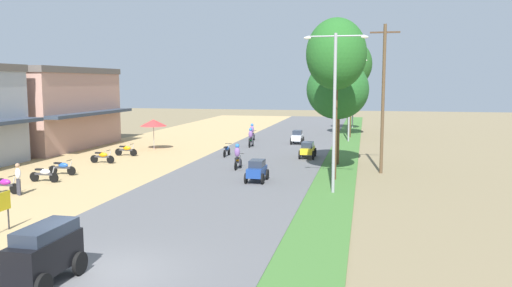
% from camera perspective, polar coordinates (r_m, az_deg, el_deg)
% --- Properties ---
extents(ground_plane, '(180.00, 180.00, 0.00)m').
position_cam_1_polar(ground_plane, '(16.06, -16.41, -14.11)').
color(ground_plane, '#7A6B4C').
extents(road_strip, '(9.00, 140.00, 0.08)m').
position_cam_1_polar(road_strip, '(16.05, -16.42, -13.98)').
color(road_strip, '#565659').
rests_on(road_strip, ground).
extents(shophouse_mid, '(9.98, 12.10, 6.90)m').
position_cam_1_polar(shophouse_mid, '(47.57, -22.93, 3.68)').
color(shophouse_mid, tan).
rests_on(shophouse_mid, ground).
extents(parked_motorbike_second, '(1.80, 0.54, 0.94)m').
position_cam_1_polar(parked_motorbike_second, '(28.74, -26.40, -4.10)').
color(parked_motorbike_second, black).
rests_on(parked_motorbike_second, dirt_shoulder).
extents(parked_motorbike_third, '(1.80, 0.54, 0.94)m').
position_cam_1_polar(parked_motorbike_third, '(31.07, -22.65, -3.13)').
color(parked_motorbike_third, black).
rests_on(parked_motorbike_third, dirt_shoulder).
extents(parked_motorbike_fourth, '(1.80, 0.54, 0.94)m').
position_cam_1_polar(parked_motorbike_fourth, '(33.03, -20.88, -2.48)').
color(parked_motorbike_fourth, black).
rests_on(parked_motorbike_fourth, dirt_shoulder).
extents(parked_motorbike_fifth, '(1.80, 0.54, 0.94)m').
position_cam_1_polar(parked_motorbike_fifth, '(36.91, -16.83, -1.38)').
color(parked_motorbike_fifth, black).
rests_on(parked_motorbike_fifth, dirt_shoulder).
extents(parked_motorbike_sixth, '(1.80, 0.54, 0.94)m').
position_cam_1_polar(parked_motorbike_sixth, '(40.07, -14.34, -0.66)').
color(parked_motorbike_sixth, black).
rests_on(parked_motorbike_sixth, dirt_shoulder).
extents(vendor_umbrella, '(2.20, 2.20, 2.52)m').
position_cam_1_polar(vendor_umbrella, '(43.18, -11.43, 2.29)').
color(vendor_umbrella, '#99999E').
rests_on(vendor_umbrella, dirt_shoulder).
extents(pedestrian_on_shoulder, '(0.43, 0.39, 1.62)m').
position_cam_1_polar(pedestrian_on_shoulder, '(27.98, -25.12, -3.46)').
color(pedestrian_on_shoulder, '#33333D').
rests_on(pedestrian_on_shoulder, dirt_shoulder).
extents(median_tree_nearest, '(3.42, 3.42, 9.23)m').
position_cam_1_polar(median_tree_nearest, '(29.50, 8.99, 9.82)').
color(median_tree_nearest, '#4C351E').
rests_on(median_tree_nearest, median_strip).
extents(median_tree_second, '(4.19, 4.19, 7.14)m').
position_cam_1_polar(median_tree_second, '(35.00, 9.13, 5.96)').
color(median_tree_second, '#4C351E').
rests_on(median_tree_second, median_strip).
extents(median_tree_third, '(4.22, 4.22, 9.79)m').
position_cam_1_polar(median_tree_third, '(52.76, 10.60, 8.72)').
color(median_tree_third, '#4C351E').
rests_on(median_tree_third, median_strip).
extents(median_tree_fourth, '(3.66, 3.66, 9.64)m').
position_cam_1_polar(median_tree_fourth, '(58.60, 10.51, 8.86)').
color(median_tree_fourth, '#4C351E').
rests_on(median_tree_fourth, median_strip).
extents(streetlamp_near, '(3.16, 0.20, 8.03)m').
position_cam_1_polar(streetlamp_near, '(25.87, 8.80, 4.59)').
color(streetlamp_near, gray).
rests_on(streetlamp_near, median_strip).
extents(streetlamp_mid, '(3.16, 0.20, 7.85)m').
position_cam_1_polar(streetlamp_mid, '(48.99, 10.43, 5.51)').
color(streetlamp_mid, gray).
rests_on(streetlamp_mid, median_strip).
extents(streetlamp_far, '(3.16, 0.20, 8.26)m').
position_cam_1_polar(streetlamp_far, '(63.59, 10.85, 5.99)').
color(streetlamp_far, gray).
rests_on(streetlamp_far, median_strip).
extents(utility_pole_near, '(1.80, 0.20, 9.19)m').
position_cam_1_polar(utility_pole_near, '(32.42, 14.06, 5.11)').
color(utility_pole_near, brown).
rests_on(utility_pole_near, ground).
extents(car_van_black, '(1.19, 2.41, 1.67)m').
position_cam_1_polar(car_van_black, '(15.51, -22.58, -11.12)').
color(car_van_black, black).
rests_on(car_van_black, road_strip).
extents(car_hatchback_blue, '(1.04, 2.00, 1.23)m').
position_cam_1_polar(car_hatchback_blue, '(28.76, 0.10, -2.97)').
color(car_hatchback_blue, navy).
rests_on(car_hatchback_blue, road_strip).
extents(car_sedan_yellow, '(1.10, 2.26, 1.19)m').
position_cam_1_polar(car_sedan_yellow, '(37.92, 5.81, -0.61)').
color(car_sedan_yellow, gold).
rests_on(car_sedan_yellow, road_strip).
extents(car_hatchback_white, '(1.04, 2.00, 1.23)m').
position_cam_1_polar(car_hatchback_white, '(46.43, 4.65, 0.79)').
color(car_hatchback_white, silver).
rests_on(car_hatchback_white, road_strip).
extents(motorbike_foreground_rider, '(0.54, 1.80, 1.66)m').
position_cam_1_polar(motorbike_foreground_rider, '(32.92, -2.06, -1.53)').
color(motorbike_foreground_rider, black).
rests_on(motorbike_foreground_rider, road_strip).
extents(motorbike_ahead_second, '(0.54, 1.80, 0.94)m').
position_cam_1_polar(motorbike_ahead_second, '(38.62, -3.29, -0.70)').
color(motorbike_ahead_second, black).
rests_on(motorbike_ahead_second, road_strip).
extents(motorbike_ahead_third, '(0.54, 1.80, 1.66)m').
position_cam_1_polar(motorbike_ahead_third, '(44.08, -0.58, 0.62)').
color(motorbike_ahead_third, black).
rests_on(motorbike_ahead_third, road_strip).
extents(motorbike_ahead_fourth, '(0.54, 1.80, 1.66)m').
position_cam_1_polar(motorbike_ahead_fourth, '(48.78, -0.42, 1.23)').
color(motorbike_ahead_fourth, black).
rests_on(motorbike_ahead_fourth, road_strip).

